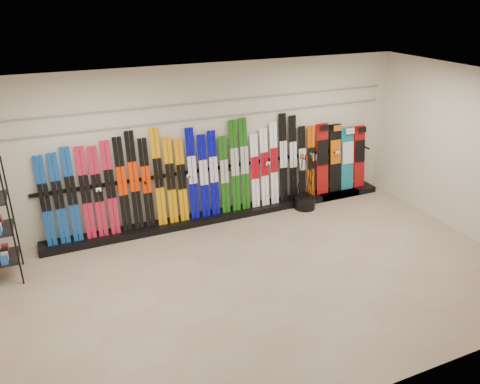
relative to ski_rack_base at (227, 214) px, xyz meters
name	(u,v)px	position (x,y,z in m)	size (l,w,h in m)	color
floor	(268,278)	(-0.22, -2.28, -0.06)	(8.00, 8.00, 0.00)	tan
back_wall	(211,143)	(-0.22, 0.22, 1.44)	(8.00, 8.00, 0.00)	beige
right_wall	(472,155)	(3.78, -2.28, 1.44)	(5.00, 5.00, 0.00)	beige
ceiling	(274,88)	(-0.22, -2.28, 2.94)	(8.00, 8.00, 0.00)	silver
ski_rack_base	(227,214)	(0.00, 0.00, 0.00)	(8.00, 0.40, 0.12)	black
skis	(192,177)	(-0.69, 0.05, 0.90)	(5.38, 0.24, 1.83)	#0F4396
snowboards	(340,158)	(2.69, 0.07, 0.77)	(1.24, 0.23, 1.52)	#990C0C
pole_bin	(305,203)	(1.63, -0.28, 0.07)	(0.43, 0.43, 0.25)	black
ski_poles	(307,181)	(1.64, -0.31, 0.55)	(0.38, 0.30, 1.18)	black
slatwall_rail_0	(211,118)	(-0.22, 0.20, 1.94)	(7.60, 0.02, 0.03)	gray
slatwall_rail_1	(210,102)	(-0.22, 0.20, 2.24)	(7.60, 0.02, 0.03)	gray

